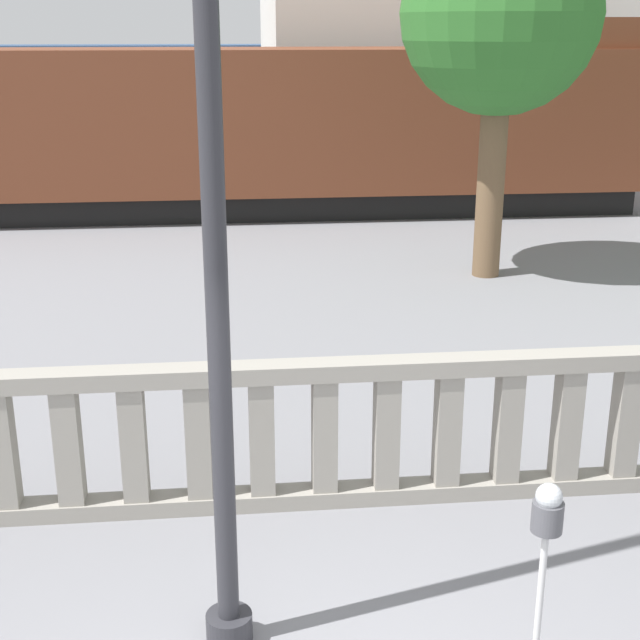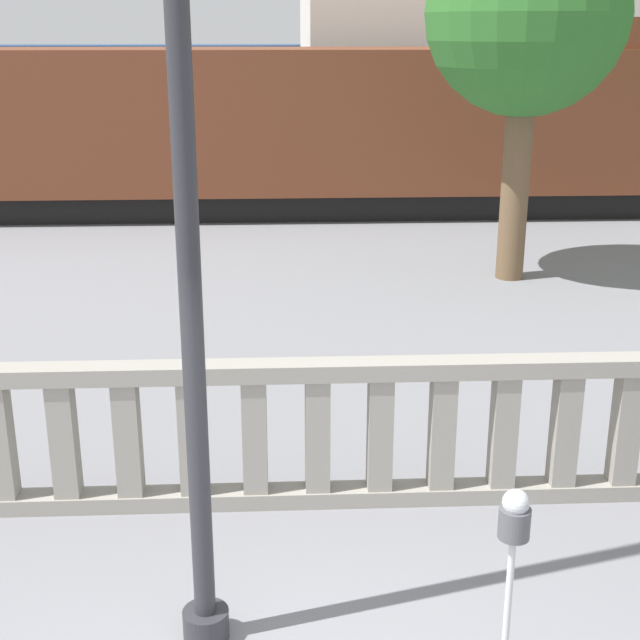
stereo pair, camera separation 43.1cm
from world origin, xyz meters
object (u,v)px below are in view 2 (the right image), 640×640
parking_meter (513,537)px  train_far (287,88)px  train_near (85,129)px  tree_right (527,16)px

parking_meter → train_far: (-0.84, 29.59, 0.51)m
parking_meter → train_far: 29.61m
parking_meter → train_far: size_ratio=0.06×
train_far → parking_meter: bearing=-88.4°
parking_meter → train_near: size_ratio=0.06×
train_far → tree_right: bearing=-80.8°
parking_meter → tree_right: tree_right is taller
train_near → tree_right: bearing=-36.2°
train_far → tree_right: tree_right is taller
parking_meter → train_near: 15.91m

